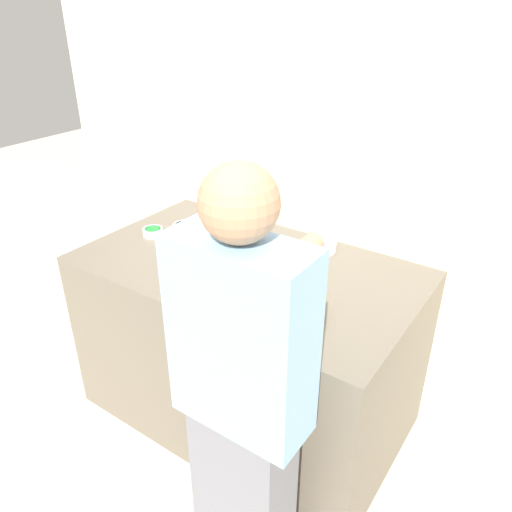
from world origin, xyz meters
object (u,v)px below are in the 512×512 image
baking_tray (253,279)px  candy_bowl_near_tray_left (200,235)px  candy_bowl_behind_tray (217,213)px  candy_bowl_far_left (249,235)px  person (243,404)px  candy_bowl_beside_tree (185,227)px  mug (309,308)px  candy_bowl_center_rear (323,246)px  candy_bowl_front_corner (153,232)px  gingerbread_house (253,260)px  decorative_tree (214,198)px

baking_tray → candy_bowl_near_tray_left: bearing=158.3°
baking_tray → candy_bowl_behind_tray: (-0.56, 0.45, 0.02)m
candy_bowl_far_left → person: bearing=-55.7°
candy_bowl_beside_tree → mug: (0.93, -0.32, 0.02)m
candy_bowl_beside_tree → person: person is taller
candy_bowl_near_tray_left → candy_bowl_behind_tray: size_ratio=0.98×
candy_bowl_center_rear → candy_bowl_behind_tray: (-0.69, 0.03, -0.01)m
candy_bowl_behind_tray → person: bearing=-48.1°
candy_bowl_front_corner → candy_bowl_center_rear: size_ratio=0.84×
candy_bowl_front_corner → person: bearing=-32.1°
gingerbread_house → mug: bearing=-17.9°
decorative_tree → candy_bowl_far_left: decorative_tree is taller
gingerbread_house → candy_bowl_far_left: bearing=127.9°
candy_bowl_near_tray_left → candy_bowl_far_left: (0.21, 0.13, 0.00)m
gingerbread_house → candy_bowl_front_corner: size_ratio=2.32×
candy_bowl_far_left → candy_bowl_beside_tree: size_ratio=0.94×
candy_bowl_front_corner → candy_bowl_beside_tree: bearing=54.1°
candy_bowl_front_corner → candy_bowl_behind_tray: bearing=72.1°
candy_bowl_far_left → candy_bowl_front_corner: size_ratio=1.13×
candy_bowl_center_rear → mug: size_ratio=1.30×
candy_bowl_front_corner → candy_bowl_behind_tray: size_ratio=0.99×
gingerbread_house → decorative_tree: size_ratio=0.68×
baking_tray → candy_bowl_center_rear: candy_bowl_center_rear is taller
candy_bowl_behind_tray → mug: (0.90, -0.56, 0.02)m
gingerbread_house → candy_bowl_center_rear: bearing=73.9°
candy_bowl_beside_tree → mug: bearing=-19.0°
candy_bowl_far_left → person: (0.62, -0.91, -0.08)m
candy_bowl_front_corner → candy_bowl_behind_tray: 0.40m
gingerbread_house → candy_bowl_front_corner: (-0.69, 0.07, -0.08)m
candy_bowl_far_left → candy_bowl_front_corner: (-0.44, -0.24, -0.01)m
candy_bowl_near_tray_left → mug: 0.84m
decorative_tree → mug: 0.92m
candy_bowl_front_corner → candy_bowl_center_rear: 0.88m
candy_bowl_behind_tray → mug: mug is taller
candy_bowl_center_rear → candy_bowl_beside_tree: bearing=-163.5°
baking_tray → person: person is taller
candy_bowl_center_rear → baking_tray: bearing=-106.1°
gingerbread_house → candy_bowl_near_tray_left: (-0.46, 0.18, -0.07)m
baking_tray → candy_bowl_near_tray_left: candy_bowl_near_tray_left is taller
gingerbread_house → candy_bowl_behind_tray: gingerbread_house is taller
candy_bowl_center_rear → gingerbread_house: bearing=-106.1°
candy_bowl_front_corner → baking_tray: bearing=-6.2°
decorative_tree → candy_bowl_near_tray_left: bearing=-85.7°
candy_bowl_near_tray_left → mug: bearing=-20.1°
candy_bowl_behind_tray → person: person is taller
candy_bowl_behind_tray → candy_bowl_beside_tree: size_ratio=0.83×
candy_bowl_front_corner → candy_bowl_near_tray_left: bearing=24.8°
baking_tray → candy_bowl_far_left: 0.40m
candy_bowl_beside_tree → candy_bowl_behind_tray: bearing=84.4°
decorative_tree → candy_bowl_behind_tray: size_ratio=3.40×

